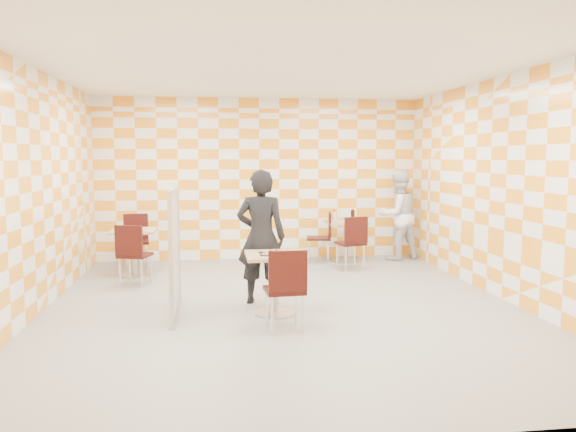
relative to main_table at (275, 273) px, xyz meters
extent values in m
plane|color=gray|center=(0.13, 0.34, -0.51)|extent=(7.00, 7.00, 0.00)
plane|color=white|center=(0.13, 0.34, 2.49)|extent=(7.00, 7.00, 0.00)
plane|color=white|center=(0.13, 3.84, 0.99)|extent=(6.00, 0.00, 6.00)
plane|color=white|center=(-2.87, 0.34, 0.99)|extent=(0.00, 7.00, 7.00)
plane|color=white|center=(3.13, 0.34, 0.99)|extent=(0.00, 7.00, 7.00)
cube|color=tan|center=(0.00, 0.00, 0.22)|extent=(0.70, 0.70, 0.04)
cylinder|color=#A5A5AA|center=(0.00, 0.00, -0.14)|extent=(0.08, 0.08, 0.70)
cylinder|color=#A5A5AA|center=(0.00, 0.00, -0.49)|extent=(0.50, 0.50, 0.03)
cube|color=tan|center=(1.67, 3.29, 0.22)|extent=(0.70, 0.70, 0.04)
cylinder|color=#A5A5AA|center=(1.67, 3.29, -0.14)|extent=(0.08, 0.08, 0.70)
cylinder|color=#A5A5AA|center=(1.67, 3.29, -0.49)|extent=(0.50, 0.50, 0.03)
cube|color=tan|center=(-2.01, 2.57, 0.22)|extent=(0.70, 0.70, 0.04)
cylinder|color=#A5A5AA|center=(-2.01, 2.57, -0.14)|extent=(0.08, 0.08, 0.70)
cylinder|color=#A5A5AA|center=(-2.01, 2.57, -0.49)|extent=(0.50, 0.50, 0.03)
cube|color=black|center=(0.03, -0.63, -0.06)|extent=(0.45, 0.45, 0.04)
cube|color=black|center=(0.05, -0.83, 0.19)|extent=(0.42, 0.07, 0.45)
cylinder|color=silver|center=(0.19, -0.45, -0.29)|extent=(0.03, 0.03, 0.43)
cylinder|color=silver|center=(-0.15, -0.48, -0.29)|extent=(0.03, 0.03, 0.43)
cylinder|color=silver|center=(0.21, -0.79, -0.29)|extent=(0.03, 0.03, 0.43)
cylinder|color=silver|center=(-0.13, -0.82, -0.29)|extent=(0.03, 0.03, 0.43)
cube|color=black|center=(1.58, 2.57, -0.06)|extent=(0.50, 0.50, 0.04)
cube|color=black|center=(1.62, 2.37, 0.19)|extent=(0.42, 0.13, 0.45)
cylinder|color=silver|center=(1.70, 2.77, -0.29)|extent=(0.03, 0.03, 0.43)
cylinder|color=silver|center=(1.37, 2.70, -0.29)|extent=(0.03, 0.03, 0.43)
cylinder|color=silver|center=(1.78, 2.44, -0.29)|extent=(0.03, 0.03, 0.43)
cylinder|color=silver|center=(1.45, 2.37, -0.29)|extent=(0.03, 0.03, 0.43)
cube|color=black|center=(1.15, 3.25, -0.06)|extent=(0.49, 0.49, 0.04)
cube|color=black|center=(1.35, 3.21, 0.19)|extent=(0.11, 0.42, 0.45)
cylinder|color=silver|center=(1.02, 3.44, -0.29)|extent=(0.03, 0.03, 0.43)
cylinder|color=silver|center=(0.96, 3.11, -0.29)|extent=(0.03, 0.03, 0.43)
cylinder|color=silver|center=(1.35, 3.39, -0.29)|extent=(0.03, 0.03, 0.43)
cylinder|color=silver|center=(1.29, 3.05, -0.29)|extent=(0.03, 0.03, 0.43)
cube|color=black|center=(-1.90, 1.86, -0.06)|extent=(0.52, 0.52, 0.04)
cube|color=black|center=(-1.96, 1.67, 0.19)|extent=(0.41, 0.16, 0.45)
cylinder|color=silver|center=(-1.69, 1.97, -0.29)|extent=(0.03, 0.03, 0.43)
cylinder|color=silver|center=(-2.02, 2.07, -0.29)|extent=(0.03, 0.03, 0.43)
cylinder|color=silver|center=(-1.79, 1.65, -0.29)|extent=(0.03, 0.03, 0.43)
cylinder|color=silver|center=(-2.12, 1.74, -0.29)|extent=(0.03, 0.03, 0.43)
cube|color=black|center=(-2.06, 3.20, -0.06)|extent=(0.47, 0.47, 0.04)
cube|color=black|center=(-2.09, 3.40, 0.19)|extent=(0.42, 0.09, 0.45)
cylinder|color=silver|center=(-2.21, 3.01, -0.29)|extent=(0.03, 0.03, 0.43)
cylinder|color=silver|center=(-1.87, 3.05, -0.29)|extent=(0.03, 0.03, 0.43)
cylinder|color=silver|center=(-2.25, 3.35, -0.29)|extent=(0.03, 0.03, 0.43)
cylinder|color=silver|center=(-1.92, 3.39, -0.29)|extent=(0.03, 0.03, 0.43)
cube|color=white|center=(-1.20, 0.19, 0.29)|extent=(0.02, 1.30, 1.40)
cube|color=#B2B2B7|center=(-1.20, 0.19, 1.01)|extent=(0.05, 1.30, 0.05)
cube|color=#B2B2B7|center=(-1.20, 0.19, -0.43)|extent=(0.05, 1.30, 0.05)
cube|color=#B2B2B7|center=(-1.20, -0.46, 0.29)|extent=(0.05, 0.05, 1.50)
cylinder|color=#B2B2B7|center=(-1.20, -0.46, -0.48)|extent=(0.08, 0.08, 0.05)
cube|color=#B2B2B7|center=(-1.20, 0.84, 0.29)|extent=(0.05, 0.05, 1.50)
cylinder|color=#B2B2B7|center=(-1.20, 0.84, -0.48)|extent=(0.08, 0.08, 0.05)
imported|color=black|center=(-0.12, 0.57, 0.37)|extent=(0.72, 0.55, 1.76)
imported|color=white|center=(2.68, 3.39, 0.33)|extent=(0.97, 0.85, 1.68)
cube|color=silver|center=(0.00, -0.02, 0.24)|extent=(0.38, 0.34, 0.01)
cone|color=tan|center=(0.00, -0.02, 0.26)|extent=(0.40, 0.40, 0.02)
cone|color=#F2D88C|center=(0.00, 0.00, 0.27)|extent=(0.33, 0.33, 0.01)
cylinder|color=maroon|center=(-0.06, -0.12, 0.28)|extent=(0.04, 0.04, 0.01)
cylinder|color=maroon|center=(0.05, -0.11, 0.28)|extent=(0.04, 0.04, 0.01)
cylinder|color=maroon|center=(0.00, -0.04, 0.28)|extent=(0.04, 0.04, 0.01)
cylinder|color=maroon|center=(-0.05, 0.01, 0.28)|extent=(0.04, 0.04, 0.01)
cylinder|color=maroon|center=(0.06, -0.01, 0.28)|extent=(0.04, 0.04, 0.01)
torus|color=black|center=(0.05, -0.05, 0.28)|extent=(0.03, 0.03, 0.01)
torus|color=black|center=(-0.02, -0.08, 0.28)|extent=(0.03, 0.03, 0.01)
torus|color=black|center=(0.02, 0.02, 0.28)|extent=(0.03, 0.03, 0.01)
torus|color=black|center=(-0.07, -0.04, 0.28)|extent=(0.03, 0.03, 0.01)
cylinder|color=white|center=(1.48, 3.43, 0.32)|extent=(0.06, 0.06, 0.16)
cylinder|color=red|center=(1.48, 3.43, 0.42)|extent=(0.04, 0.04, 0.04)
cylinder|color=black|center=(1.80, 3.32, 0.34)|extent=(0.07, 0.07, 0.20)
cylinder|color=red|center=(1.80, 3.32, 0.46)|extent=(0.03, 0.03, 0.03)
camera|label=1|loc=(-0.73, -6.65, 1.40)|focal=35.00mm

